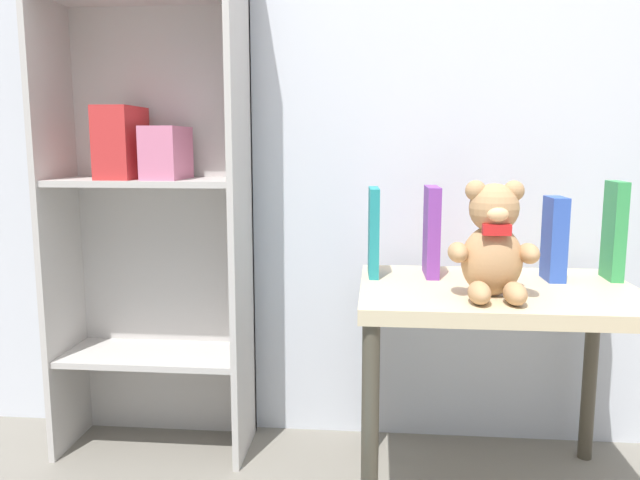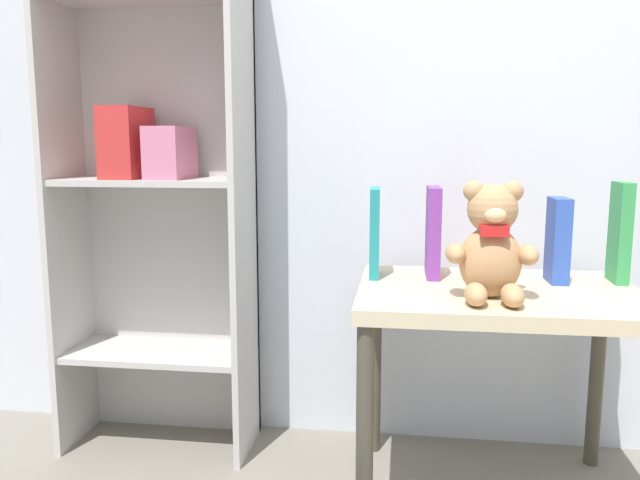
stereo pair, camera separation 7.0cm
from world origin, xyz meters
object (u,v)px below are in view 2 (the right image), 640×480
display_table (497,319)px  book_standing_red (494,237)px  book_standing_purple (433,232)px  book_standing_green (620,232)px  teddy_bear (491,246)px  book_standing_blue (558,240)px  book_standing_teal (374,232)px  bookshelf_side (155,147)px

display_table → book_standing_red: bearing=90.0°
book_standing_purple → book_standing_green: size_ratio=0.93×
teddy_bear → book_standing_blue: bearing=45.9°
display_table → book_standing_red: 0.22m
book_standing_teal → book_standing_purple: size_ratio=0.99×
book_standing_teal → book_standing_blue: (0.47, -0.02, -0.01)m
bookshelf_side → book_standing_purple: size_ratio=6.69×
book_standing_green → bookshelf_side: bearing=177.6°
display_table → teddy_bear: 0.23m
book_standing_purple → book_standing_red: 0.16m
teddy_bear → book_standing_teal: 0.35m
bookshelf_side → book_standing_green: size_ratio=6.25×
bookshelf_side → book_standing_green: bookshelf_side is taller
book_standing_teal → book_standing_red: bearing=-2.8°
book_standing_teal → book_standing_purple: bearing=1.9°
teddy_bear → book_standing_blue: 0.28m
book_standing_teal → book_standing_purple: 0.16m
bookshelf_side → book_standing_red: bookshelf_side is taller
bookshelf_side → book_standing_teal: bearing=-8.8°
bookshelf_side → display_table: (0.97, -0.21, -0.42)m
book_standing_teal → book_standing_purple: (0.16, 0.01, 0.00)m
bookshelf_side → teddy_bear: bookshelf_side is taller
bookshelf_side → book_standing_green: 1.30m
book_standing_teal → book_standing_red: book_standing_teal is taller
display_table → book_standing_blue: book_standing_blue is taller
bookshelf_side → book_standing_red: 1.00m
book_standing_teal → book_standing_blue: bearing=-4.8°
book_standing_purple → teddy_bear: bearing=-63.1°
book_standing_red → book_standing_green: 0.31m
bookshelf_side → book_standing_purple: bookshelf_side is taller
teddy_bear → book_standing_green: 0.41m
display_table → book_standing_teal: 0.39m
book_standing_red → book_standing_blue: 0.16m
book_standing_purple → bookshelf_side: bearing=172.8°
book_standing_red → book_standing_green: (0.31, 0.01, 0.02)m
book_standing_purple → book_standing_blue: book_standing_purple is taller
teddy_bear → book_standing_purple: (-0.12, 0.23, -0.00)m
teddy_bear → book_standing_blue: (0.19, 0.20, -0.01)m
teddy_bear → book_standing_red: 0.22m
display_table → book_standing_blue: 0.26m
display_table → book_standing_teal: size_ratio=2.89×
book_standing_purple → book_standing_red: book_standing_purple is taller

